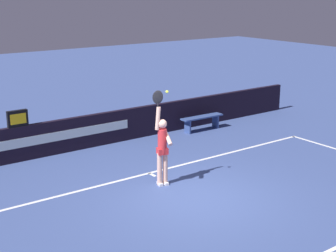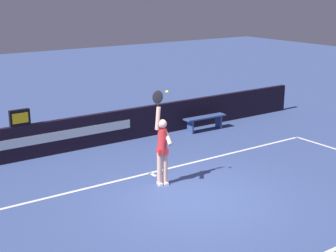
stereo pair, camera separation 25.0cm
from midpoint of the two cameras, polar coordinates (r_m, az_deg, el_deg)
The scene contains 7 objects.
ground_plane at distance 12.24m, azimuth 3.85°, elevation -8.26°, with size 60.00×60.00×0.00m, color #3C4F88.
court_lines at distance 11.77m, azimuth 5.90°, elevation -9.30°, with size 12.07×5.66×0.00m.
back_wall at distance 16.15m, azimuth -7.54°, elevation -0.42°, with size 17.09×0.17×1.06m.
speed_display at distance 15.02m, azimuth -16.14°, elevation 0.92°, with size 0.59×0.14×0.48m.
tennis_player at distance 12.67m, azimuth -0.10°, elevation -2.32°, with size 0.47×0.51×2.50m.
tennis_ball at distance 12.24m, azimuth 0.46°, elevation 3.94°, with size 0.07×0.07×0.07m.
courtside_bench_near at distance 17.78m, azimuth 4.65°, elevation 0.72°, with size 1.68×0.40×0.52m.
Camera 2 is at (-6.93, -8.79, 4.93)m, focal length 53.31 mm.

